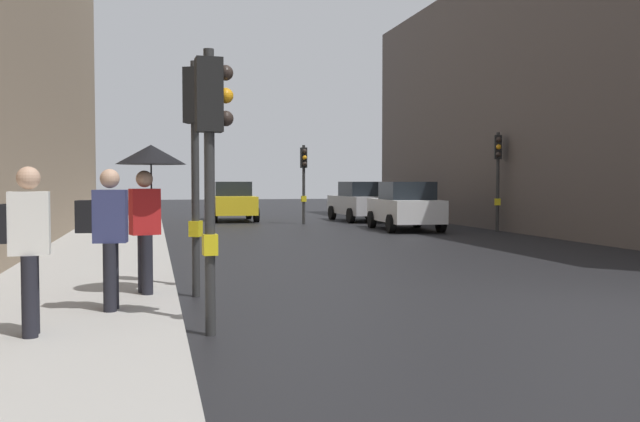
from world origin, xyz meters
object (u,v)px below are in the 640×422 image
at_px(traffic_light_far_median, 304,170).
at_px(pedestrian_with_black_backpack, 25,240).
at_px(car_silver_hatchback, 361,201).
at_px(pedestrian_with_umbrella, 149,177).
at_px(car_yellow_taxi, 232,201).
at_px(traffic_light_near_right, 196,135).
at_px(traffic_light_mid_street, 498,163).
at_px(car_white_compact, 405,206).
at_px(traffic_light_near_left, 211,139).
at_px(pedestrian_with_grey_backpack, 107,230).

relative_size(traffic_light_far_median, pedestrian_with_black_backpack, 1.85).
distance_m(car_silver_hatchback, pedestrian_with_black_backpack, 24.23).
relative_size(pedestrian_with_umbrella, pedestrian_with_black_backpack, 1.21).
bearing_deg(car_yellow_taxi, traffic_light_far_median, -51.33).
relative_size(traffic_light_near_right, car_silver_hatchback, 0.84).
bearing_deg(car_yellow_taxi, pedestrian_with_umbrella, -99.51).
relative_size(traffic_light_mid_street, car_white_compact, 0.81).
xyz_separation_m(traffic_light_far_median, car_yellow_taxi, (-2.60, 3.25, -1.38)).
distance_m(traffic_light_far_median, pedestrian_with_umbrella, 18.81).
bearing_deg(pedestrian_with_umbrella, car_silver_hatchback, 64.92).
bearing_deg(pedestrian_with_umbrella, traffic_light_near_left, -72.58).
bearing_deg(traffic_light_mid_street, car_white_compact, 151.57).
distance_m(traffic_light_near_right, traffic_light_near_left, 2.74).
distance_m(traffic_light_far_median, car_white_compact, 5.33).
xyz_separation_m(pedestrian_with_black_backpack, pedestrian_with_grey_backpack, (0.73, 1.31, 0.00)).
bearing_deg(pedestrian_with_umbrella, car_yellow_taxi, 80.49).
xyz_separation_m(traffic_light_far_median, pedestrian_with_umbrella, (-6.12, -17.78, -0.42)).
relative_size(traffic_light_mid_street, pedestrian_with_grey_backpack, 1.97).
distance_m(car_yellow_taxi, pedestrian_with_umbrella, 21.34).
xyz_separation_m(traffic_light_far_median, traffic_light_mid_street, (5.71, -5.83, 0.15)).
bearing_deg(car_silver_hatchback, pedestrian_with_grey_backpack, -114.93).
bearing_deg(pedestrian_with_black_backpack, traffic_light_mid_street, 47.92).
height_order(car_silver_hatchback, car_yellow_taxi, same).
bearing_deg(car_yellow_taxi, pedestrian_with_black_backpack, -101.44).
xyz_separation_m(traffic_light_near_right, pedestrian_with_umbrella, (-0.70, -0.48, -0.64)).
relative_size(traffic_light_near_right, traffic_light_mid_street, 1.03).
height_order(traffic_light_far_median, traffic_light_mid_street, traffic_light_mid_street).
bearing_deg(car_silver_hatchback, traffic_light_far_median, -151.46).
xyz_separation_m(car_white_compact, pedestrian_with_grey_backpack, (-9.49, -14.73, 0.29)).
bearing_deg(car_yellow_taxi, traffic_light_near_right, -97.81).
bearing_deg(car_silver_hatchback, traffic_light_near_left, -111.13).
distance_m(pedestrian_with_black_backpack, pedestrian_with_grey_backpack, 1.50).
bearing_deg(traffic_light_near_left, car_white_compact, 62.30).
bearing_deg(traffic_light_mid_street, pedestrian_with_umbrella, -134.73).
height_order(car_yellow_taxi, pedestrian_with_umbrella, pedestrian_with_umbrella).
height_order(traffic_light_near_right, car_yellow_taxi, traffic_light_near_right).
bearing_deg(car_silver_hatchback, car_yellow_taxi, 163.41).
bearing_deg(pedestrian_with_black_backpack, pedestrian_with_umbrella, 63.87).
bearing_deg(car_yellow_taxi, car_silver_hatchback, -16.59).
height_order(traffic_light_near_left, pedestrian_with_grey_backpack, traffic_light_near_left).
bearing_deg(pedestrian_with_umbrella, pedestrian_with_grey_backpack, -112.55).
relative_size(traffic_light_near_left, pedestrian_with_grey_backpack, 1.85).
height_order(traffic_light_near_right, car_silver_hatchback, traffic_light_near_right).
relative_size(car_silver_hatchback, car_yellow_taxi, 1.01).
distance_m(traffic_light_near_right, pedestrian_with_black_backpack, 3.83).
bearing_deg(traffic_light_near_right, traffic_light_near_left, -89.94).
distance_m(traffic_light_near_right, traffic_light_mid_street, 15.98).
xyz_separation_m(car_silver_hatchback, pedestrian_with_grey_backpack, (-9.58, -20.61, 0.29)).
height_order(traffic_light_mid_street, car_white_compact, traffic_light_mid_street).
xyz_separation_m(traffic_light_mid_street, car_yellow_taxi, (-8.31, 9.08, -1.53)).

